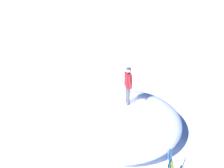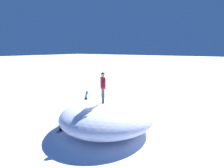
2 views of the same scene
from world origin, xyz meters
name	(u,v)px [view 1 (image 1 of 2)]	position (x,y,z in m)	size (l,w,h in m)	color
ground	(123,140)	(0.00, 0.00, 0.00)	(240.00, 240.00, 0.00)	white
snow_mound	(122,120)	(-0.28, 0.30, 0.81)	(5.51, 5.30, 1.62)	white
snowboarder_standing	(128,82)	(-0.16, 0.52, 2.68)	(0.81, 0.78, 1.75)	#333842
backpack_near	(176,130)	(1.76, 1.92, 0.19)	(0.28, 0.65, 0.37)	black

